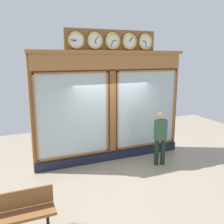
{
  "coord_description": "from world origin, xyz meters",
  "views": [
    {
      "loc": [
        3.09,
        7.21,
        3.32
      ],
      "look_at": [
        0.0,
        0.0,
        1.61
      ],
      "focal_mm": 40.85,
      "sensor_mm": 36.0,
      "label": 1
    }
  ],
  "objects": [
    {
      "name": "ground_plane",
      "position": [
        0.0,
        2.8,
        0.0
      ],
      "size": [
        14.0,
        14.0,
        0.0
      ],
      "primitive_type": "plane",
      "color": "gray"
    },
    {
      "name": "pedestrian",
      "position": [
        -1.22,
        0.92,
        0.93
      ],
      "size": [
        0.41,
        0.33,
        1.69
      ],
      "color": "#1C2F21",
      "rests_on": "ground_plane"
    },
    {
      "name": "street_bench",
      "position": [
        3.07,
        2.65,
        0.52
      ],
      "size": [
        1.4,
        0.4,
        0.87
      ],
      "color": "brown",
      "rests_on": "ground_plane"
    },
    {
      "name": "shop_facade",
      "position": [
        -0.0,
        -0.12,
        1.81
      ],
      "size": [
        5.03,
        0.42,
        4.1
      ],
      "color": "brown",
      "rests_on": "ground_plane"
    }
  ]
}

